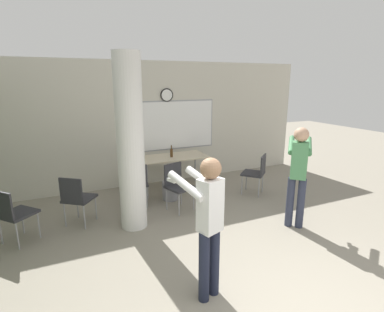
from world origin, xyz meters
name	(u,v)px	position (x,y,z in m)	size (l,w,h in m)	color
wall_back	(149,124)	(0.01, 5.06, 1.40)	(8.00, 0.15, 2.80)	beige
support_pillar	(130,144)	(-0.89, 3.01, 1.40)	(0.43, 0.43, 2.80)	white
folding_table	(173,159)	(0.34, 4.42, 0.70)	(1.49, 0.73, 0.75)	beige
bottle_on_table	(171,153)	(0.29, 4.38, 0.85)	(0.06, 0.06, 0.26)	#4C3319
waste_bin	(170,190)	(0.05, 3.86, 0.19)	(0.32, 0.32, 0.39)	gray
chair_mid_room	(256,171)	(1.83, 3.38, 0.51)	(0.62, 0.62, 0.87)	#2D2D33
chair_by_left_wall	(13,212)	(-2.63, 3.19, 0.51)	(0.62, 0.62, 0.87)	#2D2D33
chair_table_left	(136,182)	(-0.66, 3.77, 0.51)	(0.50, 0.50, 0.87)	#2D2D33
chair_table_front	(178,183)	(0.02, 3.36, 0.51)	(0.56, 0.56, 0.87)	#2D2D33
chair_near_pillar	(77,197)	(-1.74, 3.43, 0.51)	(0.62, 0.62, 0.87)	#2D2D33
person_playing_side	(298,170)	(1.55, 1.92, 0.98)	(0.63, 0.66, 1.67)	#2D3347
person_playing_front	(208,218)	(-0.55, 1.02, 0.95)	(0.50, 0.65, 1.62)	#1E2338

